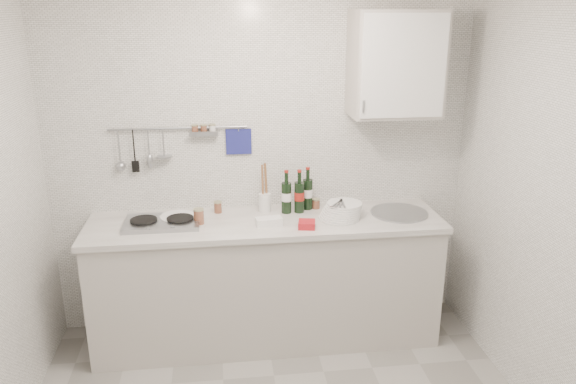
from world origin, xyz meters
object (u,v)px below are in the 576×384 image
object	(u,v)px
plate_stack_sink	(342,211)
utensil_crock	(265,200)
wall_cabinet	(396,64)
plate_stack_hob	(177,218)
wine_bottles	(298,191)

from	to	relation	value
plate_stack_sink	utensil_crock	size ratio (longest dim) A/B	0.85
wall_cabinet	plate_stack_sink	distance (m)	1.06
plate_stack_sink	utensil_crock	bearing A→B (deg)	159.06
plate_stack_hob	plate_stack_sink	world-z (taller)	plate_stack_sink
wine_bottles	wall_cabinet	bearing A→B (deg)	-2.10
plate_stack_sink	wine_bottles	xyz separation A→B (m)	(-0.28, 0.17, 0.10)
wall_cabinet	utensil_crock	distance (m)	1.30
plate_stack_hob	utensil_crock	distance (m)	0.63
plate_stack_sink	wine_bottles	bearing A→B (deg)	148.90
plate_stack_sink	plate_stack_hob	bearing A→B (deg)	175.44
plate_stack_hob	wine_bottles	bearing A→B (deg)	5.40
utensil_crock	wine_bottles	bearing A→B (deg)	-6.70
wine_bottles	plate_stack_hob	bearing A→B (deg)	-174.60
plate_stack_hob	plate_stack_sink	size ratio (longest dim) A/B	0.83
plate_stack_hob	utensil_crock	bearing A→B (deg)	9.98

